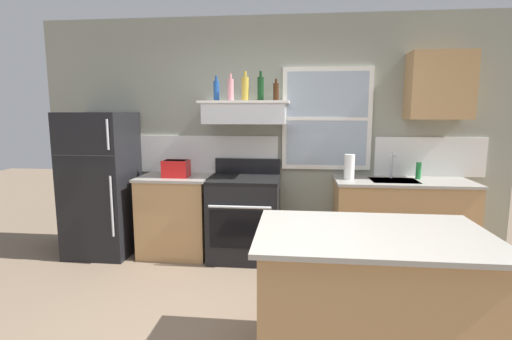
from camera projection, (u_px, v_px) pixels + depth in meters
name	position (u px, v px, depth m)	size (l,w,h in m)	color
back_wall	(272.00, 136.00, 4.45)	(5.40, 0.11, 2.70)	gray
refrigerator	(101.00, 184.00, 4.35)	(0.70, 0.72, 1.62)	black
counter_left_of_stove	(176.00, 215.00, 4.37)	(0.79, 0.63, 0.91)	tan
toaster	(176.00, 168.00, 4.22)	(0.30, 0.20, 0.19)	red
stove_range	(245.00, 217.00, 4.25)	(0.76, 0.69, 1.09)	black
range_hood_shelf	(245.00, 112.00, 4.17)	(0.96, 0.52, 0.24)	silver
bottle_blue_liqueur	(216.00, 91.00, 4.21)	(0.07, 0.07, 0.28)	#1E478C
bottle_rose_pink	(230.00, 90.00, 4.14)	(0.07, 0.07, 0.29)	#C67F84
bottle_champagne_gold_foil	(245.00, 89.00, 4.17)	(0.08, 0.08, 0.32)	#B29333
bottle_dark_green_wine	(261.00, 89.00, 4.16)	(0.07, 0.07, 0.32)	#143819
bottle_brown_stout	(276.00, 92.00, 4.09)	(0.06, 0.06, 0.23)	#381E0F
counter_right_with_sink	(401.00, 221.00, 4.11)	(1.43, 0.63, 0.91)	tan
sink_faucet	(392.00, 163.00, 4.12)	(0.03, 0.17, 0.28)	silver
paper_towel_roll	(349.00, 167.00, 4.08)	(0.11, 0.11, 0.27)	white
dish_soap_bottle	(418.00, 171.00, 4.11)	(0.06, 0.06, 0.18)	#268C3F
kitchen_island	(369.00, 302.00, 2.36)	(1.40, 0.90, 0.91)	tan
upper_cabinet_right	(440.00, 86.00, 3.99)	(0.64, 0.32, 0.70)	tan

